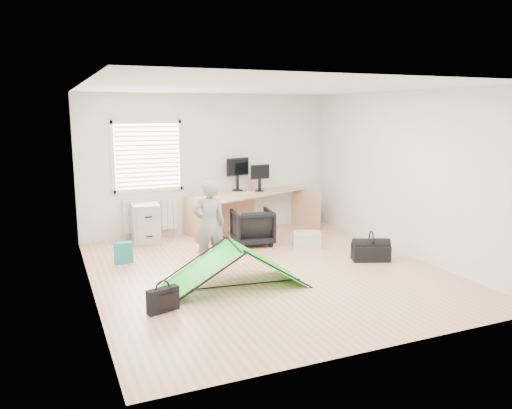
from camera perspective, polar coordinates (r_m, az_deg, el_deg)
name	(u,v)px	position (r m, az deg, el deg)	size (l,w,h in m)	color
ground	(266,271)	(7.60, 1.19, -7.58)	(5.50, 5.50, 0.00)	tan
back_wall	(209,164)	(9.84, -5.39, 4.62)	(5.00, 0.02, 2.70)	silver
window	(148,156)	(9.49, -12.29, 5.41)	(1.20, 0.06, 1.20)	silver
radiator	(150,215)	(9.61, -11.98, -1.15)	(1.00, 0.12, 0.60)	silver
desk	(254,212)	(9.85, -0.24, -0.89)	(2.38, 0.76, 0.81)	tan
filing_cabinet	(145,223)	(9.33, -12.55, -2.07)	(0.47, 0.62, 0.73)	#A6A8AB
monitor_left	(237,179)	(9.93, -2.13, 2.97)	(0.50, 0.11, 0.48)	black
monitor_right	(260,181)	(9.85, 0.42, 2.65)	(0.41, 0.09, 0.39)	black
keyboard	(243,193)	(9.65, -1.55, 1.36)	(0.40, 0.13, 0.02)	beige
thermos	(250,185)	(9.99, -0.71, 2.28)	(0.06, 0.06, 0.22)	#C06E6B
office_chair	(252,227)	(8.98, -0.41, -2.58)	(0.69, 0.71, 0.64)	black
person	(209,225)	(7.53, -5.36, -2.36)	(0.50, 0.33, 1.37)	gray
kite	(234,265)	(6.85, -2.56, -6.98)	(1.94, 0.85, 0.60)	#12C519
storage_crate	(307,239)	(8.91, 5.81, -3.99)	(0.48, 0.34, 0.27)	#B5BABE
tote_bag	(123,253)	(8.19, -14.91, -5.35)	(0.29, 0.12, 0.34)	#1D767E
laptop_bag	(163,300)	(6.18, -10.59, -10.66)	(0.39, 0.12, 0.30)	black
white_box	(210,271)	(7.43, -5.29, -7.60)	(0.11, 0.11, 0.11)	silver
duffel_bag	(371,253)	(8.28, 12.97, -5.38)	(0.59, 0.30, 0.26)	black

